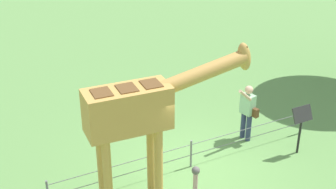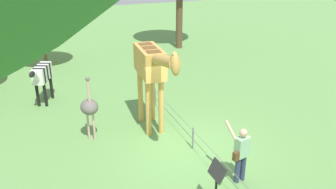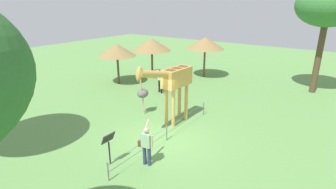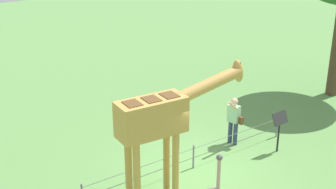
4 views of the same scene
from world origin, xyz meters
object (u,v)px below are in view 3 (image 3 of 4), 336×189
at_px(giraffe, 173,81).
at_px(shade_hut_far, 205,43).
at_px(visitor, 146,144).
at_px(info_sign, 109,142).
at_px(tree_west, 328,6).
at_px(zebra, 164,76).
at_px(shade_hut_aside, 152,45).
at_px(ostrich, 143,93).
at_px(shade_hut_near, 117,50).

distance_m(giraffe, shade_hut_far, 9.39).
distance_m(visitor, info_sign, 1.42).
xyz_separation_m(shade_hut_far, tree_west, (-0.80, 8.03, 2.89)).
bearing_deg(tree_west, info_sign, -19.75).
bearing_deg(zebra, visitor, 31.50).
height_order(giraffe, zebra, giraffe).
bearing_deg(shade_hut_far, shade_hut_aside, -53.71).
xyz_separation_m(visitor, shade_hut_far, (-12.47, -4.14, 1.89)).
bearing_deg(info_sign, ostrich, -154.59).
xyz_separation_m(ostrich, shade_hut_far, (-8.79, -0.84, 1.61)).
height_order(visitor, ostrich, ostrich).
height_order(shade_hut_near, shade_hut_far, shade_hut_far).
height_order(giraffe, info_sign, giraffe).
distance_m(shade_hut_near, shade_hut_far, 7.04).
xyz_separation_m(giraffe, ostrich, (-0.11, -2.08, -1.09)).
xyz_separation_m(zebra, shade_hut_near, (0.41, -4.01, 1.41)).
height_order(ostrich, info_sign, ostrich).
bearing_deg(zebra, shade_hut_near, -84.21).
relative_size(shade_hut_near, info_sign, 2.29).
distance_m(visitor, shade_hut_aside, 12.63).
height_order(zebra, shade_hut_aside, shade_hut_aside).
xyz_separation_m(giraffe, shade_hut_far, (-8.90, -2.92, 0.53)).
relative_size(tree_west, info_sign, 5.39).
xyz_separation_m(zebra, ostrich, (3.71, 1.23, 0.01)).
height_order(shade_hut_near, tree_west, tree_west).
distance_m(shade_hut_far, info_sign, 13.73).
distance_m(visitor, tree_west, 14.63).
relative_size(giraffe, visitor, 2.19).
relative_size(giraffe, shade_hut_far, 1.12).
distance_m(giraffe, info_sign, 4.57).
relative_size(zebra, shade_hut_aside, 0.56).
relative_size(ostrich, tree_west, 0.32).
relative_size(zebra, ostrich, 0.79).
bearing_deg(giraffe, shade_hut_near, -114.98).
relative_size(ostrich, info_sign, 1.70).
distance_m(tree_west, info_sign, 15.68).
bearing_deg(shade_hut_aside, tree_west, 106.20).
bearing_deg(visitor, shade_hut_near, -129.27).
distance_m(ostrich, info_sign, 4.97).
height_order(ostrich, shade_hut_aside, shade_hut_aside).
height_order(zebra, info_sign, zebra).
relative_size(giraffe, shade_hut_aside, 1.15).
relative_size(visitor, shade_hut_near, 0.55).
height_order(visitor, info_sign, visitor).
xyz_separation_m(giraffe, tree_west, (-9.70, 5.10, 3.42)).
height_order(shade_hut_near, shade_hut_aside, shade_hut_aside).
bearing_deg(tree_west, shade_hut_far, -84.34).
bearing_deg(shade_hut_near, zebra, 95.79).
bearing_deg(shade_hut_aside, shade_hut_far, 126.29).
height_order(shade_hut_far, tree_west, tree_west).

